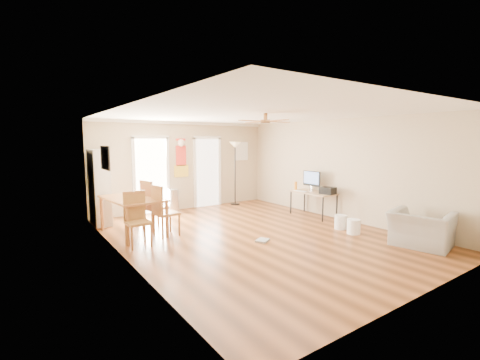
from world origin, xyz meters
TOP-DOWN VIEW (x-y plane):
  - floor at (0.00, 0.00)m, footprint 7.00×7.00m
  - ceiling at (0.00, 0.00)m, footprint 5.50×7.00m
  - wall_back at (0.00, 3.50)m, footprint 5.50×0.04m
  - wall_front at (0.00, -3.50)m, footprint 5.50×0.04m
  - wall_left at (-2.75, 0.00)m, footprint 0.04×7.00m
  - wall_right at (2.75, 0.00)m, footprint 0.04×7.00m
  - crown_molding at (0.00, 0.00)m, footprint 5.50×7.00m
  - kitchen_doorway at (-1.05, 3.48)m, footprint 0.90×0.10m
  - bathroom_doorway at (0.75, 3.48)m, footprint 0.80×0.10m
  - wall_decal at (-0.13, 3.48)m, footprint 0.46×0.03m
  - ac_grille at (2.05, 3.47)m, footprint 0.50×0.04m
  - framed_poster at (-2.73, 1.40)m, footprint 0.04×0.66m
  - ceiling_fan at (0.00, -0.30)m, footprint 1.24×1.24m
  - bookshelf at (-2.55, 2.94)m, footprint 0.57×0.89m
  - dining_table at (-2.15, 1.62)m, footprint 1.13×1.71m
  - dining_chair_right_a at (-1.60, 1.75)m, footprint 0.55×0.55m
  - dining_chair_right_b at (-1.60, 1.08)m, footprint 0.50×0.50m
  - dining_chair_near at (-2.33, 0.70)m, footprint 0.44×0.44m
  - trash_can at (-0.54, 3.15)m, footprint 0.32×0.32m
  - torchiere_lamp at (1.59, 3.16)m, footprint 0.46×0.46m
  - computer_desk at (2.39, 0.56)m, footprint 0.62×1.24m
  - imac at (2.47, 0.71)m, footprint 0.24×0.59m
  - keyboard at (2.20, 0.87)m, footprint 0.17×0.39m
  - printer at (2.45, 0.12)m, footprint 0.35×0.39m
  - orange_bottle at (2.30, 1.15)m, footprint 0.08×0.08m
  - wastebasket_a at (1.94, -0.72)m, footprint 0.28×0.28m
  - wastebasket_b at (1.83, -1.15)m, footprint 0.34×0.34m
  - floor_cloth at (-0.16, -0.44)m, footprint 0.35×0.33m
  - armchair at (2.15, -2.44)m, footprint 1.13×1.23m

SIDE VIEW (x-z plane):
  - floor at x=0.00m, z-range 0.00..0.00m
  - floor_cloth at x=-0.16m, z-range 0.00..0.04m
  - wastebasket_a at x=1.94m, z-range 0.00..0.33m
  - wastebasket_b at x=1.83m, z-range 0.00..0.33m
  - computer_desk at x=2.39m, z-range 0.00..0.66m
  - trash_can at x=-0.54m, z-range 0.00..0.68m
  - armchair at x=2.15m, z-range 0.00..0.69m
  - dining_table at x=-2.15m, z-range 0.00..0.81m
  - dining_chair_near at x=-2.33m, z-range 0.00..1.05m
  - dining_chair_right_b at x=-1.60m, z-range 0.00..1.10m
  - dining_chair_right_a at x=-1.60m, z-range 0.00..1.14m
  - keyboard at x=2.20m, z-range 0.66..0.68m
  - printer at x=2.45m, z-range 0.66..0.84m
  - orange_bottle at x=2.30m, z-range 0.66..0.89m
  - bookshelf at x=-2.55m, z-range 0.00..1.84m
  - imac at x=2.47m, z-range 0.66..1.22m
  - torchiere_lamp at x=1.59m, z-range 0.00..2.01m
  - kitchen_doorway at x=-1.05m, z-range 0.00..2.10m
  - bathroom_doorway at x=0.75m, z-range 0.00..2.10m
  - wall_back at x=0.00m, z-range 0.00..2.60m
  - wall_front at x=0.00m, z-range 0.00..2.60m
  - wall_left at x=-2.75m, z-range 0.00..2.60m
  - wall_right at x=2.75m, z-range 0.00..2.60m
  - wall_decal at x=-0.13m, z-range 1.00..2.10m
  - ac_grille at x=2.05m, z-range 1.40..2.00m
  - framed_poster at x=-2.73m, z-range 1.46..1.94m
  - ceiling_fan at x=0.00m, z-range 2.33..2.53m
  - crown_molding at x=0.00m, z-range 2.52..2.60m
  - ceiling at x=0.00m, z-range 2.60..2.60m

